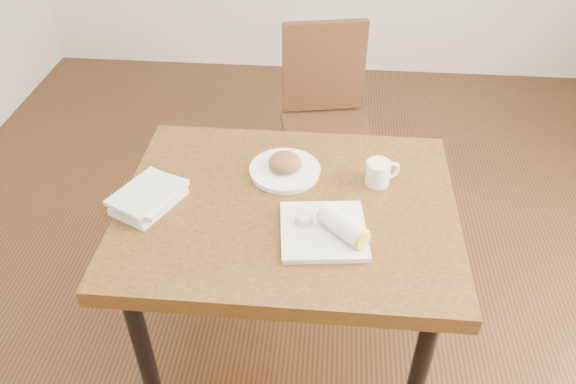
# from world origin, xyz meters

# --- Properties ---
(ground) EXTENTS (4.00, 5.00, 0.01)m
(ground) POSITION_xyz_m (0.00, 0.00, -0.01)
(ground) COLOR #472814
(ground) RESTS_ON ground
(table) EXTENTS (1.12, 0.88, 0.75)m
(table) POSITION_xyz_m (0.00, 0.00, 0.67)
(table) COLOR brown
(table) RESTS_ON ground
(chair_far) EXTENTS (0.49, 0.49, 0.95)m
(chair_far) POSITION_xyz_m (0.10, 0.94, 0.55)
(chair_far) COLOR #452513
(chair_far) RESTS_ON ground
(plate_scone) EXTENTS (0.25, 0.25, 0.08)m
(plate_scone) POSITION_xyz_m (-0.03, 0.17, 0.78)
(plate_scone) COLOR white
(plate_scone) RESTS_ON table
(coffee_mug) EXTENTS (0.12, 0.09, 0.09)m
(coffee_mug) POSITION_xyz_m (0.30, 0.14, 0.79)
(coffee_mug) COLOR white
(coffee_mug) RESTS_ON table
(plate_burrito) EXTENTS (0.29, 0.29, 0.09)m
(plate_burrito) POSITION_xyz_m (0.14, -0.14, 0.78)
(plate_burrito) COLOR white
(plate_burrito) RESTS_ON table
(book_stack) EXTENTS (0.24, 0.27, 0.06)m
(book_stack) POSITION_xyz_m (-0.46, -0.04, 0.78)
(book_stack) COLOR white
(book_stack) RESTS_ON table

